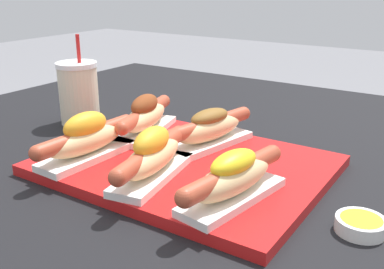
# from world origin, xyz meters

# --- Properties ---
(serving_tray) EXTENTS (0.45, 0.35, 0.02)m
(serving_tray) POSITION_xyz_m (0.03, -0.12, 0.69)
(serving_tray) COLOR red
(serving_tray) RESTS_ON patio_table
(hot_dog_0) EXTENTS (0.07, 0.22, 0.08)m
(hot_dog_0) POSITION_xyz_m (-0.11, -0.20, 0.74)
(hot_dog_0) COLOR white
(hot_dog_0) RESTS_ON serving_tray
(hot_dog_1) EXTENTS (0.09, 0.22, 0.08)m
(hot_dog_1) POSITION_xyz_m (0.03, -0.20, 0.74)
(hot_dog_1) COLOR white
(hot_dog_1) RESTS_ON serving_tray
(hot_dog_2) EXTENTS (0.09, 0.22, 0.07)m
(hot_dog_2) POSITION_xyz_m (0.17, -0.20, 0.74)
(hot_dog_2) COLOR white
(hot_dog_2) RESTS_ON serving_tray
(hot_dog_3) EXTENTS (0.10, 0.21, 0.08)m
(hot_dog_3) POSITION_xyz_m (-0.11, -0.05, 0.74)
(hot_dog_3) COLOR white
(hot_dog_3) RESTS_ON serving_tray
(hot_dog_4) EXTENTS (0.09, 0.22, 0.07)m
(hot_dog_4) POSITION_xyz_m (0.03, -0.04, 0.73)
(hot_dog_4) COLOR white
(hot_dog_4) RESTS_ON serving_tray
(sauce_bowl) EXTENTS (0.06, 0.06, 0.02)m
(sauce_bowl) POSITION_xyz_m (0.33, -0.15, 0.69)
(sauce_bowl) COLOR white
(sauce_bowl) RESTS_ON patio_table
(drink_cup) EXTENTS (0.09, 0.09, 0.20)m
(drink_cup) POSITION_xyz_m (-0.31, -0.03, 0.75)
(drink_cup) COLOR beige
(drink_cup) RESTS_ON patio_table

